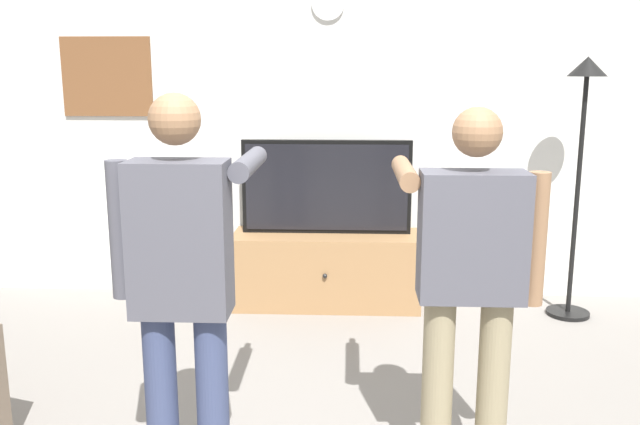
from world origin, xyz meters
TOP-DOWN VIEW (x-y plane):
  - back_wall at (0.00, 2.95)m, footprint 6.40×0.10m
  - tv_stand at (-0.02, 2.60)m, footprint 1.47×0.53m
  - television at (-0.02, 2.65)m, footprint 1.32×0.07m
  - wall_clock at (-0.02, 2.89)m, footprint 0.25×0.03m
  - framed_picture at (-1.80, 2.90)m, footprint 0.73×0.04m
  - floor_lamp at (1.85, 2.44)m, footprint 0.32×0.32m
  - person_standing_nearer_lamp at (-0.54, 0.16)m, footprint 0.59×0.78m
  - person_standing_nearer_couch at (0.69, 0.32)m, footprint 0.63×0.78m

SIDE VIEW (x-z plane):
  - tv_stand at x=-0.02m, z-range 0.00..0.58m
  - television at x=-0.02m, z-range 0.58..1.32m
  - person_standing_nearer_couch at x=0.69m, z-range 0.12..1.81m
  - person_standing_nearer_lamp at x=-0.54m, z-range 0.12..1.87m
  - back_wall at x=0.00m, z-range 0.00..2.70m
  - floor_lamp at x=1.85m, z-range 0.42..2.35m
  - framed_picture at x=-1.80m, z-range 1.48..2.10m
  - wall_clock at x=-0.02m, z-range 2.22..2.47m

